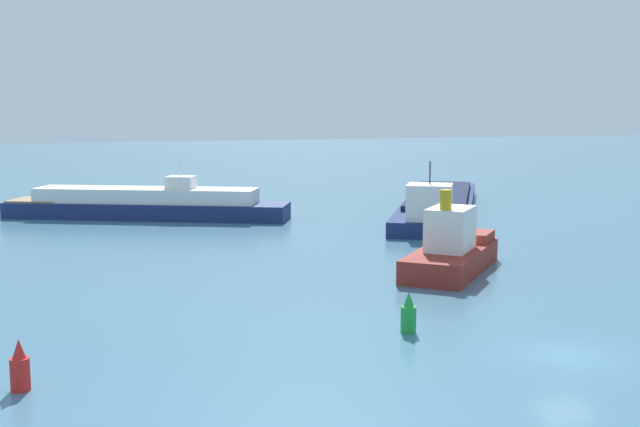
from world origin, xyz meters
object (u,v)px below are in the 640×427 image
(white_riverboat, at_px, (146,204))
(channel_buoy_red, at_px, (20,369))
(cargo_barge, at_px, (439,203))
(tugboat, at_px, (452,250))
(channel_buoy_green, at_px, (409,315))

(white_riverboat, height_order, channel_buoy_red, white_riverboat)
(cargo_barge, xyz_separation_m, channel_buoy_red, (-35.52, -38.38, -0.14))
(tugboat, bearing_deg, channel_buoy_green, -125.04)
(cargo_barge, bearing_deg, tugboat, -114.60)
(cargo_barge, height_order, channel_buoy_red, cargo_barge)
(white_riverboat, height_order, channel_buoy_green, white_riverboat)
(channel_buoy_green, bearing_deg, white_riverboat, 100.27)
(cargo_barge, bearing_deg, channel_buoy_green, -118.18)
(cargo_barge, distance_m, channel_buoy_green, 40.72)
(tugboat, height_order, white_riverboat, white_riverboat)
(white_riverboat, bearing_deg, channel_buoy_red, -101.50)
(white_riverboat, xyz_separation_m, channel_buoy_green, (7.44, -41.05, -0.46))
(tugboat, relative_size, channel_buoy_red, 5.28)
(tugboat, distance_m, cargo_barge, 26.85)
(tugboat, relative_size, cargo_barge, 0.32)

